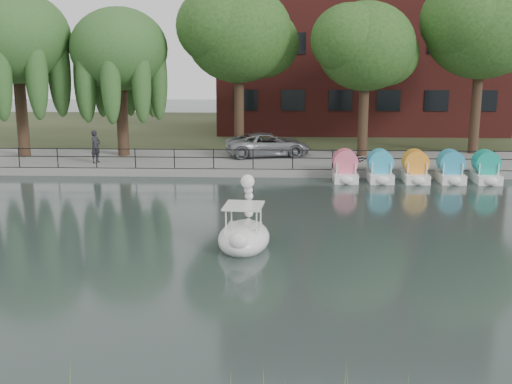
# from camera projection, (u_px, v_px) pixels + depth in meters

# --- Properties ---
(ground_plane) EXTENTS (120.00, 120.00, 0.00)m
(ground_plane) POSITION_uv_depth(u_px,v_px,m) (235.00, 262.00, 19.63)
(ground_plane) COLOR #3E4B49
(promenade) EXTENTS (40.00, 6.00, 0.40)m
(promenade) POSITION_uv_depth(u_px,v_px,m) (255.00, 163.00, 35.17)
(promenade) COLOR gray
(promenade) RESTS_ON ground_plane
(kerb) EXTENTS (40.00, 0.25, 0.40)m
(kerb) POSITION_uv_depth(u_px,v_px,m) (253.00, 173.00, 32.30)
(kerb) COLOR gray
(kerb) RESTS_ON ground_plane
(land_strip) EXTENTS (60.00, 22.00, 0.36)m
(land_strip) POSITION_uv_depth(u_px,v_px,m) (262.00, 130.00, 48.81)
(land_strip) COLOR #47512D
(land_strip) RESTS_ON ground_plane
(railing) EXTENTS (32.00, 0.05, 1.00)m
(railing) POSITION_uv_depth(u_px,v_px,m) (253.00, 154.00, 32.28)
(railing) COLOR black
(railing) RESTS_ON promenade
(apartment_building) EXTENTS (20.00, 10.07, 18.00)m
(apartment_building) POSITION_uv_depth(u_px,v_px,m) (359.00, 5.00, 46.46)
(apartment_building) COLOR #4C1E16
(apartment_building) RESTS_ON land_strip
(willow_left) EXTENTS (5.88, 5.88, 9.01)m
(willow_left) POSITION_uv_depth(u_px,v_px,m) (16.00, 38.00, 34.64)
(willow_left) COLOR #473323
(willow_left) RESTS_ON promenade
(willow_mid) EXTENTS (5.32, 5.32, 8.15)m
(willow_mid) POSITION_uv_depth(u_px,v_px,m) (119.00, 50.00, 35.07)
(willow_mid) COLOR #473323
(willow_mid) RESTS_ON promenade
(broadleaf_center) EXTENTS (6.00, 6.00, 9.25)m
(broadleaf_center) POSITION_uv_depth(u_px,v_px,m) (239.00, 35.00, 35.62)
(broadleaf_center) COLOR #473323
(broadleaf_center) RESTS_ON promenade
(broadleaf_right) EXTENTS (5.40, 5.40, 8.32)m
(broadleaf_right) POSITION_uv_depth(u_px,v_px,m) (366.00, 47.00, 35.02)
(broadleaf_right) COLOR #473323
(broadleaf_right) RESTS_ON promenade
(broadleaf_far) EXTENTS (6.30, 6.30, 9.71)m
(broadleaf_far) POSITION_uv_depth(u_px,v_px,m) (482.00, 28.00, 35.53)
(broadleaf_far) COLOR #473323
(broadleaf_far) RESTS_ON promenade
(minivan) EXTENTS (3.59, 5.83, 1.51)m
(minivan) POSITION_uv_depth(u_px,v_px,m) (268.00, 143.00, 35.87)
(minivan) COLOR gray
(minivan) RESTS_ON promenade
(bicycle) EXTENTS (0.95, 1.81, 1.00)m
(bicycle) POSITION_uv_depth(u_px,v_px,m) (362.00, 159.00, 32.36)
(bicycle) COLOR gray
(bicycle) RESTS_ON promenade
(pedestrian) EXTENTS (0.76, 0.86, 1.98)m
(pedestrian) POSITION_uv_depth(u_px,v_px,m) (95.00, 144.00, 33.80)
(pedestrian) COLOR black
(pedestrian) RESTS_ON promenade
(swan_boat) EXTENTS (1.91, 2.82, 2.26)m
(swan_boat) POSITION_uv_depth(u_px,v_px,m) (244.00, 232.00, 21.08)
(swan_boat) COLOR white
(swan_boat) RESTS_ON ground_plane
(pedal_boat_row) EXTENTS (7.95, 1.70, 1.40)m
(pedal_boat_row) POSITION_uv_depth(u_px,v_px,m) (415.00, 169.00, 31.17)
(pedal_boat_row) COLOR white
(pedal_boat_row) RESTS_ON ground_plane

